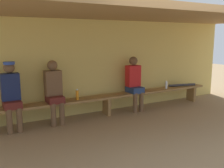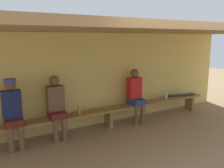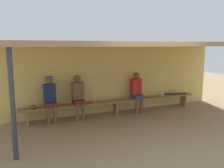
{
  "view_description": "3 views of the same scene",
  "coord_description": "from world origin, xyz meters",
  "px_view_note": "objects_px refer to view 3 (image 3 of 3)",
  "views": [
    {
      "loc": [
        -2.77,
        -3.6,
        1.81
      ],
      "look_at": [
        -0.09,
        1.14,
        0.81
      ],
      "focal_mm": 41.25,
      "sensor_mm": 36.0,
      "label": 1
    },
    {
      "loc": [
        -2.64,
        -3.04,
        2.08
      ],
      "look_at": [
        0.01,
        1.41,
        1.07
      ],
      "focal_mm": 37.77,
      "sensor_mm": 36.0,
      "label": 2
    },
    {
      "loc": [
        -3.06,
        -5.35,
        2.23
      ],
      "look_at": [
        -0.32,
        1.11,
        1.08
      ],
      "focal_mm": 38.16,
      "sensor_mm": 36.0,
      "label": 3
    }
  ],
  "objects_px": {
    "player_near_post": "(137,90)",
    "baseball_glove_worn": "(33,107)",
    "water_bottle_clear": "(162,93)",
    "water_bottle_orange": "(94,99)",
    "player_rightmost": "(50,97)",
    "support_post": "(13,105)",
    "player_with_sunglasses": "(78,95)",
    "baseball_bat": "(175,94)",
    "bench": "(116,102)"
  },
  "relations": [
    {
      "from": "bench",
      "to": "baseball_bat",
      "type": "bearing_deg",
      "value": -0.0
    },
    {
      "from": "support_post",
      "to": "water_bottle_clear",
      "type": "xyz_separation_m",
      "value": [
        4.86,
        2.06,
        -0.54
      ]
    },
    {
      "from": "player_with_sunglasses",
      "to": "water_bottle_orange",
      "type": "bearing_deg",
      "value": -3.6
    },
    {
      "from": "player_near_post",
      "to": "baseball_glove_worn",
      "type": "xyz_separation_m",
      "value": [
        -3.34,
        0.02,
        -0.22
      ]
    },
    {
      "from": "baseball_bat",
      "to": "water_bottle_orange",
      "type": "bearing_deg",
      "value": -165.64
    },
    {
      "from": "player_rightmost",
      "to": "player_with_sunglasses",
      "type": "relative_size",
      "value": 1.01
    },
    {
      "from": "player_with_sunglasses",
      "to": "water_bottle_clear",
      "type": "bearing_deg",
      "value": -0.78
    },
    {
      "from": "water_bottle_orange",
      "to": "baseball_bat",
      "type": "bearing_deg",
      "value": 0.52
    },
    {
      "from": "player_near_post",
      "to": "water_bottle_orange",
      "type": "distance_m",
      "value": 1.53
    },
    {
      "from": "bench",
      "to": "water_bottle_orange",
      "type": "bearing_deg",
      "value": -177.83
    },
    {
      "from": "player_near_post",
      "to": "baseball_glove_worn",
      "type": "bearing_deg",
      "value": 179.69
    },
    {
      "from": "water_bottle_clear",
      "to": "baseball_glove_worn",
      "type": "bearing_deg",
      "value": 179.22
    },
    {
      "from": "bench",
      "to": "player_near_post",
      "type": "distance_m",
      "value": 0.85
    },
    {
      "from": "baseball_glove_worn",
      "to": "water_bottle_clear",
      "type": "bearing_deg",
      "value": -108.23
    },
    {
      "from": "player_rightmost",
      "to": "water_bottle_orange",
      "type": "relative_size",
      "value": 5.77
    },
    {
      "from": "player_near_post",
      "to": "player_rightmost",
      "type": "bearing_deg",
      "value": 179.99
    },
    {
      "from": "bench",
      "to": "player_with_sunglasses",
      "type": "relative_size",
      "value": 4.49
    },
    {
      "from": "player_rightmost",
      "to": "bench",
      "type": "bearing_deg",
      "value": -0.1
    },
    {
      "from": "water_bottle_clear",
      "to": "baseball_glove_worn",
      "type": "xyz_separation_m",
      "value": [
        -4.34,
        0.06,
        -0.05
      ]
    },
    {
      "from": "player_rightmost",
      "to": "player_with_sunglasses",
      "type": "distance_m",
      "value": 0.84
    },
    {
      "from": "bench",
      "to": "baseball_glove_worn",
      "type": "bearing_deg",
      "value": 179.53
    },
    {
      "from": "player_with_sunglasses",
      "to": "water_bottle_orange",
      "type": "height_order",
      "value": "player_with_sunglasses"
    },
    {
      "from": "player_with_sunglasses",
      "to": "baseball_glove_worn",
      "type": "bearing_deg",
      "value": 179.22
    },
    {
      "from": "support_post",
      "to": "player_with_sunglasses",
      "type": "height_order",
      "value": "support_post"
    },
    {
      "from": "support_post",
      "to": "baseball_glove_worn",
      "type": "bearing_deg",
      "value": 76.34
    },
    {
      "from": "player_near_post",
      "to": "water_bottle_orange",
      "type": "height_order",
      "value": "player_near_post"
    },
    {
      "from": "support_post",
      "to": "player_near_post",
      "type": "height_order",
      "value": "support_post"
    },
    {
      "from": "water_bottle_orange",
      "to": "baseball_glove_worn",
      "type": "height_order",
      "value": "water_bottle_orange"
    },
    {
      "from": "support_post",
      "to": "player_near_post",
      "type": "relative_size",
      "value": 1.65
    },
    {
      "from": "support_post",
      "to": "baseball_bat",
      "type": "distance_m",
      "value": 5.88
    },
    {
      "from": "bench",
      "to": "water_bottle_clear",
      "type": "xyz_separation_m",
      "value": [
        1.77,
        -0.04,
        0.17
      ]
    },
    {
      "from": "water_bottle_orange",
      "to": "baseball_glove_worn",
      "type": "distance_m",
      "value": 1.83
    },
    {
      "from": "player_rightmost",
      "to": "baseball_bat",
      "type": "xyz_separation_m",
      "value": [
        4.46,
        -0.0,
        -0.25
      ]
    },
    {
      "from": "player_with_sunglasses",
      "to": "water_bottle_orange",
      "type": "distance_m",
      "value": 0.52
    },
    {
      "from": "player_rightmost",
      "to": "water_bottle_orange",
      "type": "bearing_deg",
      "value": -1.36
    },
    {
      "from": "player_near_post",
      "to": "player_with_sunglasses",
      "type": "relative_size",
      "value": 1.0
    },
    {
      "from": "player_with_sunglasses",
      "to": "water_bottle_clear",
      "type": "distance_m",
      "value": 3.02
    },
    {
      "from": "support_post",
      "to": "baseball_glove_worn",
      "type": "height_order",
      "value": "support_post"
    },
    {
      "from": "player_near_post",
      "to": "water_bottle_orange",
      "type": "xyz_separation_m",
      "value": [
        -1.52,
        -0.03,
        -0.16
      ]
    },
    {
      "from": "player_with_sunglasses",
      "to": "baseball_glove_worn",
      "type": "relative_size",
      "value": 5.56
    },
    {
      "from": "bench",
      "to": "player_rightmost",
      "type": "distance_m",
      "value": 2.11
    },
    {
      "from": "water_bottle_orange",
      "to": "player_rightmost",
      "type": "bearing_deg",
      "value": 178.64
    },
    {
      "from": "support_post",
      "to": "player_with_sunglasses",
      "type": "bearing_deg",
      "value": 48.75
    },
    {
      "from": "player_with_sunglasses",
      "to": "baseball_glove_worn",
      "type": "distance_m",
      "value": 1.35
    },
    {
      "from": "player_near_post",
      "to": "player_with_sunglasses",
      "type": "height_order",
      "value": "same"
    },
    {
      "from": "water_bottle_clear",
      "to": "player_near_post",
      "type": "bearing_deg",
      "value": 177.63
    },
    {
      "from": "player_with_sunglasses",
      "to": "baseball_glove_worn",
      "type": "xyz_separation_m",
      "value": [
        -1.33,
        0.02,
        -0.22
      ]
    },
    {
      "from": "support_post",
      "to": "water_bottle_clear",
      "type": "distance_m",
      "value": 5.3
    },
    {
      "from": "baseball_bat",
      "to": "water_bottle_clear",
      "type": "bearing_deg",
      "value": -162.55
    },
    {
      "from": "water_bottle_clear",
      "to": "bench",
      "type": "bearing_deg",
      "value": 178.77
    }
  ]
}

